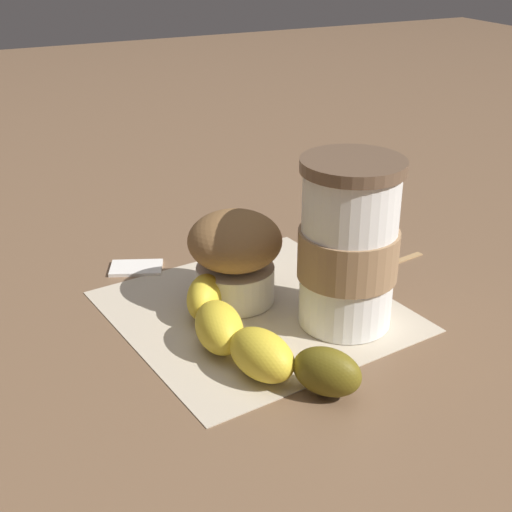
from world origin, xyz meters
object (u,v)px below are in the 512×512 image
Objects in this scene: muffin at (235,254)px; banana at (248,337)px; coffee_cup at (348,246)px; sugar_packet at (136,266)px.

muffin is 0.42× the size of banana.
coffee_cup is 1.72× the size of muffin.
banana is (0.03, 0.09, -0.03)m from muffin.
coffee_cup is at bearing -171.12° from banana.
coffee_cup is at bearing 132.67° from muffin.
sugar_packet is (0.13, -0.17, -0.07)m from coffee_cup.
sugar_packet is (0.03, -0.19, -0.02)m from banana.
coffee_cup is 0.11m from banana.
coffee_cup is 2.86× the size of sugar_packet.
muffin is at bearing -108.07° from banana.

